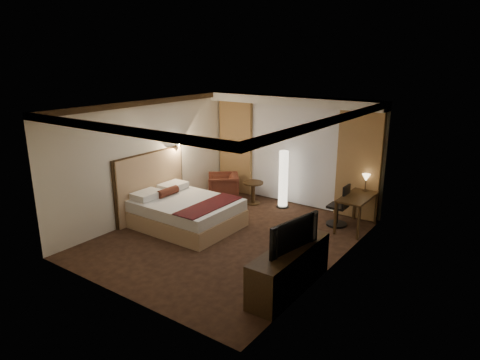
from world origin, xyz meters
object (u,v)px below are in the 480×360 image
Objects in this scene: floor_lamp at (283,179)px; television at (289,229)px; armchair at (223,186)px; desk at (356,212)px; bed at (187,213)px; side_table at (253,193)px; dresser at (289,269)px; office_chair at (338,205)px.

television is at bearing -58.93° from floor_lamp.
armchair is 0.71× the size of television.
floor_lamp is at bearing 171.81° from desk.
bed is at bearing -146.59° from desk.
side_table is 0.89m from floor_lamp.
armchair is 4.55m from dresser.
dresser is at bearing -89.06° from desk.
dresser is (0.47, -2.99, -0.12)m from office_chair.
side_table is at bearing 178.43° from desk.
office_chair is at bearing -12.08° from floor_lamp.
office_chair reaches higher than dresser.
armchair is 3.49m from desk.
side_table is at bearing 131.72° from dresser.
television is (3.51, -2.86, 0.65)m from armchair.
armchair is at bearing -177.01° from desk.
dresser is at bearing -58.55° from floor_lamp.
television is at bearing -18.17° from bed.
desk is 0.63× the size of dresser.
floor_lamp is (1.09, 2.31, 0.41)m from bed.
floor_lamp is 1.51× the size of office_chair.
desk is at bearing 6.14° from office_chair.
armchair reaches higher than desk.
desk is 1.07× the size of television.
dresser is at bearing -48.28° from side_table.
floor_lamp is at bearing 64.82° from bed.
floor_lamp is 2.03m from desk.
television is at bearing -89.62° from desk.
floor_lamp is at bearing 15.85° from side_table.
dresser is (2.03, -3.33, -0.36)m from floor_lamp.
armchair is 0.42× the size of dresser.
dresser is at bearing -81.88° from office_chair.
dresser is at bearing -18.01° from bed.
floor_lamp is 1.31× the size of television.
desk reaches higher than bed.
bed is 3.68m from desk.
dresser reaches higher than bed.
side_table is (0.76, 0.26, -0.11)m from armchair.
floor_lamp reaches higher than armchair.
armchair reaches higher than bed.
armchair is (-0.41, 1.84, 0.08)m from bed.
dresser is at bearing 12.19° from armchair.
desk is (1.98, -0.29, -0.34)m from floor_lamp.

